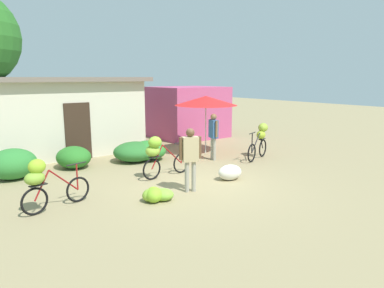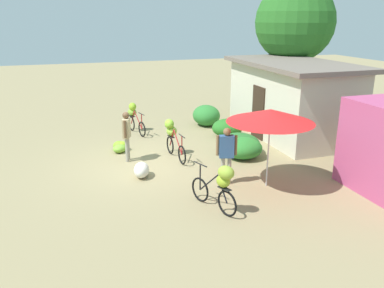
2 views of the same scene
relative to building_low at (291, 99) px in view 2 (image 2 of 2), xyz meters
The scene contains 15 objects.
ground_plane 6.55m from the building_low, 76.42° to the right, with size 60.00×60.00×0.00m, color #94845C.
building_low is the anchor object (origin of this frame).
tree_behind_building 4.17m from the building_low, 149.38° to the left, with size 3.50×3.50×6.00m.
hedge_bush_front_left 3.68m from the building_low, 131.66° to the right, with size 1.32×1.15×0.88m, color #2E7A32.
hedge_bush_front_right 2.72m from the building_low, 102.57° to the right, with size 1.06×1.23×0.69m, color #2A6F25.
hedge_bush_mid 3.35m from the building_low, 62.78° to the right, with size 1.48×1.36×0.68m, color #2B6B2C.
hedge_bush_by_door 3.66m from the building_low, 56.58° to the right, with size 1.22×1.29×0.68m, color #2E7D2E.
market_umbrella 5.37m from the building_low, 37.78° to the right, with size 2.35×2.35×2.18m.
bicycle_leftmost 6.27m from the building_low, 111.75° to the right, with size 1.60×0.51×1.19m.
bicycle_near_pile 5.23m from the building_low, 78.93° to the right, with size 1.71×0.44×1.24m.
bicycle_center_loaded 7.36m from the building_low, 44.01° to the right, with size 1.56×0.69×1.25m.
banana_pile_on_ground 6.80m from the building_low, 90.52° to the right, with size 0.86×0.68×0.34m.
produce_sack 7.03m from the building_low, 68.69° to the right, with size 0.70×0.44×0.44m, color silver.
person_vendor 5.71m from the building_low, 48.94° to the right, with size 0.30×0.56×1.63m.
person_bystander 6.69m from the building_low, 81.36° to the right, with size 0.55×0.32×1.63m.
Camera 2 is at (11.79, -2.22, 4.51)m, focal length 37.29 mm.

